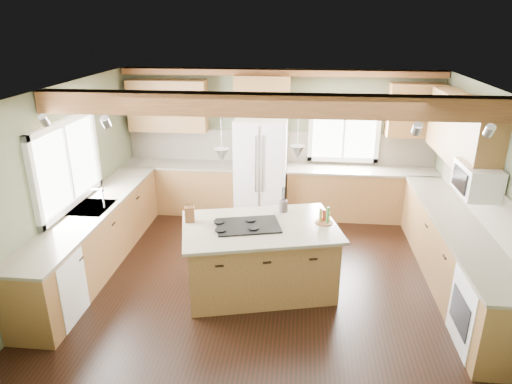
# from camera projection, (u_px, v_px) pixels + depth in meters

# --- Properties ---
(floor) EXTENTS (5.60, 5.60, 0.00)m
(floor) POSITION_uv_depth(u_px,v_px,m) (268.00, 275.00, 6.47)
(floor) COLOR black
(floor) RESTS_ON ground
(ceiling) EXTENTS (5.60, 5.60, 0.00)m
(ceiling) POSITION_uv_depth(u_px,v_px,m) (270.00, 90.00, 5.54)
(ceiling) COLOR silver
(ceiling) RESTS_ON wall_back
(wall_back) EXTENTS (5.60, 0.00, 5.60)m
(wall_back) POSITION_uv_depth(u_px,v_px,m) (279.00, 142.00, 8.32)
(wall_back) COLOR #50553C
(wall_back) RESTS_ON ground
(wall_left) EXTENTS (0.00, 5.00, 5.00)m
(wall_left) POSITION_uv_depth(u_px,v_px,m) (66.00, 182.00, 6.27)
(wall_left) COLOR #50553C
(wall_left) RESTS_ON ground
(wall_right) EXTENTS (0.00, 5.00, 5.00)m
(wall_right) POSITION_uv_depth(u_px,v_px,m) (490.00, 198.00, 5.73)
(wall_right) COLOR #50553C
(wall_right) RESTS_ON ground
(ceiling_beam) EXTENTS (5.55, 0.26, 0.26)m
(ceiling_beam) POSITION_uv_depth(u_px,v_px,m) (268.00, 105.00, 5.30)
(ceiling_beam) COLOR #542C18
(ceiling_beam) RESTS_ON ceiling
(soffit_trim) EXTENTS (5.55, 0.20, 0.10)m
(soffit_trim) POSITION_uv_depth(u_px,v_px,m) (280.00, 73.00, 7.79)
(soffit_trim) COLOR #542C18
(soffit_trim) RESTS_ON ceiling
(backsplash_back) EXTENTS (5.58, 0.03, 0.58)m
(backsplash_back) POSITION_uv_depth(u_px,v_px,m) (279.00, 147.00, 8.34)
(backsplash_back) COLOR brown
(backsplash_back) RESTS_ON wall_back
(backsplash_right) EXTENTS (0.03, 3.70, 0.58)m
(backsplash_right) POSITION_uv_depth(u_px,v_px,m) (486.00, 203.00, 5.81)
(backsplash_right) COLOR brown
(backsplash_right) RESTS_ON wall_right
(base_cab_back_left) EXTENTS (2.02, 0.60, 0.88)m
(base_cab_back_left) POSITION_uv_depth(u_px,v_px,m) (182.00, 188.00, 8.52)
(base_cab_back_left) COLOR brown
(base_cab_back_left) RESTS_ON floor
(counter_back_left) EXTENTS (2.06, 0.64, 0.04)m
(counter_back_left) POSITION_uv_depth(u_px,v_px,m) (181.00, 164.00, 8.36)
(counter_back_left) COLOR brown
(counter_back_left) RESTS_ON base_cab_back_left
(base_cab_back_right) EXTENTS (2.62, 0.60, 0.88)m
(base_cab_back_right) POSITION_uv_depth(u_px,v_px,m) (360.00, 194.00, 8.21)
(base_cab_back_right) COLOR brown
(base_cab_back_right) RESTS_ON floor
(counter_back_right) EXTENTS (2.66, 0.64, 0.04)m
(counter_back_right) POSITION_uv_depth(u_px,v_px,m) (362.00, 170.00, 8.04)
(counter_back_right) COLOR brown
(counter_back_right) RESTS_ON base_cab_back_right
(base_cab_left) EXTENTS (0.60, 3.70, 0.88)m
(base_cab_left) POSITION_uv_depth(u_px,v_px,m) (96.00, 238.00, 6.60)
(base_cab_left) COLOR brown
(base_cab_left) RESTS_ON floor
(counter_left) EXTENTS (0.64, 3.74, 0.04)m
(counter_left) POSITION_uv_depth(u_px,v_px,m) (92.00, 208.00, 6.43)
(counter_left) COLOR brown
(counter_left) RESTS_ON base_cab_left
(base_cab_right) EXTENTS (0.60, 3.70, 0.88)m
(base_cab_right) POSITION_uv_depth(u_px,v_px,m) (454.00, 255.00, 6.12)
(base_cab_right) COLOR brown
(base_cab_right) RESTS_ON floor
(counter_right) EXTENTS (0.64, 3.74, 0.04)m
(counter_right) POSITION_uv_depth(u_px,v_px,m) (459.00, 224.00, 5.95)
(counter_right) COLOR brown
(counter_right) RESTS_ON base_cab_right
(upper_cab_back_left) EXTENTS (1.40, 0.35, 0.90)m
(upper_cab_back_left) POSITION_uv_depth(u_px,v_px,m) (168.00, 106.00, 8.12)
(upper_cab_back_left) COLOR brown
(upper_cab_back_left) RESTS_ON wall_back
(upper_cab_over_fridge) EXTENTS (0.96, 0.35, 0.70)m
(upper_cab_over_fridge) POSITION_uv_depth(u_px,v_px,m) (262.00, 96.00, 7.88)
(upper_cab_over_fridge) COLOR brown
(upper_cab_over_fridge) RESTS_ON wall_back
(upper_cab_right) EXTENTS (0.35, 2.20, 0.90)m
(upper_cab_right) POSITION_uv_depth(u_px,v_px,m) (462.00, 130.00, 6.35)
(upper_cab_right) COLOR brown
(upper_cab_right) RESTS_ON wall_right
(upper_cab_back_corner) EXTENTS (0.90, 0.35, 0.90)m
(upper_cab_back_corner) POSITION_uv_depth(u_px,v_px,m) (415.00, 110.00, 7.71)
(upper_cab_back_corner) COLOR brown
(upper_cab_back_corner) RESTS_ON wall_back
(window_left) EXTENTS (0.04, 1.60, 1.05)m
(window_left) POSITION_uv_depth(u_px,v_px,m) (66.00, 164.00, 6.23)
(window_left) COLOR white
(window_left) RESTS_ON wall_left
(window_back) EXTENTS (1.10, 0.04, 1.00)m
(window_back) POSITION_uv_depth(u_px,v_px,m) (344.00, 130.00, 8.10)
(window_back) COLOR white
(window_back) RESTS_ON wall_back
(sink) EXTENTS (0.50, 0.65, 0.03)m
(sink) POSITION_uv_depth(u_px,v_px,m) (92.00, 208.00, 6.43)
(sink) COLOR #262628
(sink) RESTS_ON counter_left
(faucet) EXTENTS (0.02, 0.02, 0.28)m
(faucet) POSITION_uv_depth(u_px,v_px,m) (103.00, 199.00, 6.36)
(faucet) COLOR #B2B2B7
(faucet) RESTS_ON sink
(dishwasher) EXTENTS (0.60, 0.60, 0.84)m
(dishwasher) POSITION_uv_depth(u_px,v_px,m) (50.00, 288.00, 5.39)
(dishwasher) COLOR white
(dishwasher) RESTS_ON floor
(oven) EXTENTS (0.60, 0.72, 0.84)m
(oven) POSITION_uv_depth(u_px,v_px,m) (489.00, 314.00, 4.91)
(oven) COLOR white
(oven) RESTS_ON floor
(microwave) EXTENTS (0.40, 0.70, 0.38)m
(microwave) POSITION_uv_depth(u_px,v_px,m) (477.00, 180.00, 5.62)
(microwave) COLOR white
(microwave) RESTS_ON wall_right
(pendant_left) EXTENTS (0.18, 0.18, 0.16)m
(pendant_left) POSITION_uv_depth(u_px,v_px,m) (222.00, 155.00, 5.46)
(pendant_left) COLOR #B2B2B7
(pendant_left) RESTS_ON ceiling
(pendant_right) EXTENTS (0.18, 0.18, 0.16)m
(pendant_right) POSITION_uv_depth(u_px,v_px,m) (297.00, 152.00, 5.58)
(pendant_right) COLOR #B2B2B7
(pendant_right) RESTS_ON ceiling
(refrigerator) EXTENTS (0.90, 0.74, 1.80)m
(refrigerator) POSITION_uv_depth(u_px,v_px,m) (261.00, 168.00, 8.14)
(refrigerator) COLOR white
(refrigerator) RESTS_ON floor
(island) EXTENTS (2.07, 1.55, 0.88)m
(island) POSITION_uv_depth(u_px,v_px,m) (260.00, 258.00, 6.03)
(island) COLOR brown
(island) RESTS_ON floor
(island_top) EXTENTS (2.22, 1.70, 0.04)m
(island_top) POSITION_uv_depth(u_px,v_px,m) (260.00, 227.00, 5.87)
(island_top) COLOR brown
(island_top) RESTS_ON island
(cooktop) EXTENTS (0.91, 0.71, 0.02)m
(cooktop) POSITION_uv_depth(u_px,v_px,m) (248.00, 225.00, 5.84)
(cooktop) COLOR black
(cooktop) RESTS_ON island_top
(knife_block) EXTENTS (0.14, 0.12, 0.21)m
(knife_block) POSITION_uv_depth(u_px,v_px,m) (190.00, 214.00, 5.94)
(knife_block) COLOR brown
(knife_block) RESTS_ON island_top
(utensil_crock) EXTENTS (0.13, 0.13, 0.16)m
(utensil_crock) POSITION_uv_depth(u_px,v_px,m) (283.00, 206.00, 6.26)
(utensil_crock) COLOR #413934
(utensil_crock) RESTS_ON island_top
(bottle_tray) EXTENTS (0.24, 0.24, 0.21)m
(bottle_tray) POSITION_uv_depth(u_px,v_px,m) (324.00, 215.00, 5.90)
(bottle_tray) COLOR brown
(bottle_tray) RESTS_ON island_top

